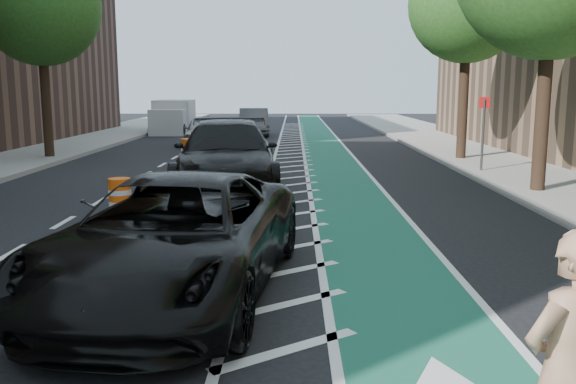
{
  "coord_description": "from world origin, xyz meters",
  "views": [
    {
      "loc": [
        1.57,
        -7.47,
        2.75
      ],
      "look_at": [
        1.48,
        2.17,
        1.1
      ],
      "focal_mm": 38.0,
      "sensor_mm": 36.0,
      "label": 1
    }
  ],
  "objects_px": {
    "suv_near": "(175,237)",
    "barrel_a": "(120,198)",
    "suv_far": "(227,156)",
    "skateboarder": "(567,375)"
  },
  "relations": [
    {
      "from": "suv_near",
      "to": "barrel_a",
      "type": "bearing_deg",
      "value": 120.47
    },
    {
      "from": "suv_near",
      "to": "barrel_a",
      "type": "xyz_separation_m",
      "value": [
        -2.2,
        5.11,
        -0.41
      ]
    },
    {
      "from": "suv_near",
      "to": "barrel_a",
      "type": "distance_m",
      "value": 5.58
    },
    {
      "from": "suv_far",
      "to": "skateboarder",
      "type": "bearing_deg",
      "value": -79.32
    },
    {
      "from": "suv_near",
      "to": "barrel_a",
      "type": "relative_size",
      "value": 6.95
    },
    {
      "from": "suv_far",
      "to": "barrel_a",
      "type": "bearing_deg",
      "value": -125.49
    },
    {
      "from": "skateboarder",
      "to": "suv_near",
      "type": "bearing_deg",
      "value": -76.41
    },
    {
      "from": "suv_near",
      "to": "suv_far",
      "type": "xyz_separation_m",
      "value": [
        -0.22,
        8.4,
        0.15
      ]
    },
    {
      "from": "skateboarder",
      "to": "suv_near",
      "type": "distance_m",
      "value": 5.44
    },
    {
      "from": "suv_near",
      "to": "suv_far",
      "type": "distance_m",
      "value": 8.41
    }
  ]
}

